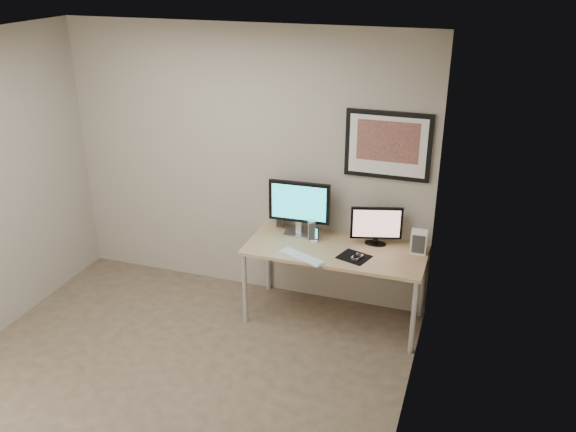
% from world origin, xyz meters
% --- Properties ---
extents(floor, '(3.60, 3.60, 0.00)m').
position_xyz_m(floor, '(0.00, 0.00, 0.00)').
color(floor, '#4B412F').
rests_on(floor, ground).
extents(room, '(3.60, 3.60, 3.60)m').
position_xyz_m(room, '(0.00, 0.45, 1.64)').
color(room, white).
rests_on(room, ground).
extents(desk, '(1.60, 0.70, 0.73)m').
position_xyz_m(desk, '(1.00, 1.35, 0.66)').
color(desk, '#9A6B4A').
rests_on(desk, floor).
extents(framed_art, '(0.75, 0.04, 0.60)m').
position_xyz_m(framed_art, '(1.35, 1.68, 1.62)').
color(framed_art, black).
rests_on(framed_art, room).
extents(monitor_large, '(0.57, 0.20, 0.52)m').
position_xyz_m(monitor_large, '(0.60, 1.52, 1.02)').
color(monitor_large, '#A8A8AD').
rests_on(monitor_large, desk).
extents(monitor_tv, '(0.45, 0.15, 0.36)m').
position_xyz_m(monitor_tv, '(1.32, 1.54, 0.92)').
color(monitor_tv, black).
rests_on(monitor_tv, desk).
extents(speaker_left, '(0.09, 0.09, 0.17)m').
position_xyz_m(speaker_left, '(0.36, 1.63, 0.81)').
color(speaker_left, '#A8A8AD').
rests_on(speaker_left, desk).
extents(speaker_right, '(0.10, 0.10, 0.19)m').
position_xyz_m(speaker_right, '(0.74, 1.46, 0.83)').
color(speaker_right, '#A8A8AD').
rests_on(speaker_right, desk).
extents(phone_dock, '(0.08, 0.08, 0.14)m').
position_xyz_m(phone_dock, '(0.78, 1.43, 0.80)').
color(phone_dock, black).
rests_on(phone_dock, desk).
extents(keyboard, '(0.45, 0.29, 0.02)m').
position_xyz_m(keyboard, '(0.77, 1.09, 0.74)').
color(keyboard, silver).
rests_on(keyboard, desk).
extents(mousepad, '(0.31, 0.29, 0.00)m').
position_xyz_m(mousepad, '(1.19, 1.23, 0.73)').
color(mousepad, black).
rests_on(mousepad, desk).
extents(mouse, '(0.09, 0.12, 0.04)m').
position_xyz_m(mouse, '(1.22, 1.22, 0.75)').
color(mouse, black).
rests_on(mouse, mousepad).
extents(fan_unit, '(0.14, 0.11, 0.21)m').
position_xyz_m(fan_unit, '(1.70, 1.50, 0.84)').
color(fan_unit, white).
rests_on(fan_unit, desk).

